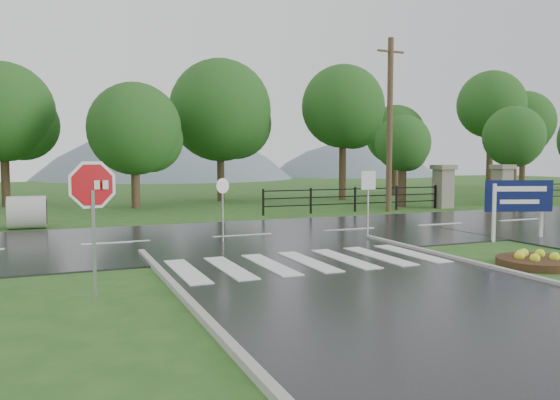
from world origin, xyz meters
name	(u,v)px	position (x,y,z in m)	size (l,w,h in m)	color
ground	(443,320)	(0.00, 0.00, 0.00)	(120.00, 120.00, 0.00)	#28541C
main_road	(243,237)	(0.00, 10.00, 0.00)	(90.00, 8.00, 0.04)	black
crosswalk	(308,261)	(0.00, 5.00, 0.06)	(6.50, 2.80, 0.02)	silver
pillar_west	(443,185)	(13.00, 16.00, 1.18)	(1.00, 1.00, 2.24)	gray
pillar_east	(502,184)	(17.00, 16.00, 1.18)	(1.00, 1.00, 2.24)	gray
fence_west	(355,197)	(7.75, 16.00, 0.72)	(9.58, 0.08, 1.20)	black
hills	(134,298)	(3.49, 65.00, -15.54)	(102.00, 48.00, 48.00)	slate
treeline	(181,204)	(1.00, 24.00, 0.00)	(83.20, 5.20, 10.00)	#1B4A17
stop_sign	(93,197)	(-5.03, 3.49, 1.87)	(1.15, 0.34, 2.68)	#939399
estate_billboard	(519,199)	(7.76, 5.98, 1.30)	(2.09, 0.78, 1.89)	silver
flower_bed	(537,260)	(4.92, 2.64, 0.14)	(1.86, 1.86, 0.37)	#332111
reg_sign_small	(368,191)	(3.58, 8.08, 1.53)	(0.48, 0.09, 2.16)	#939399
reg_sign_round	(223,201)	(-0.97, 8.98, 1.27)	(0.44, 0.17, 1.97)	#939399
utility_pole_east	(390,124)	(9.32, 15.50, 4.22)	(1.48, 0.28, 8.30)	#473523
entrance_tree_left	(403,144)	(11.51, 17.50, 3.36)	(2.97, 2.97, 4.88)	#3D2B1C
entrance_tree_right	(514,137)	(19.25, 17.50, 3.82)	(3.54, 3.54, 5.63)	#3D2B1C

